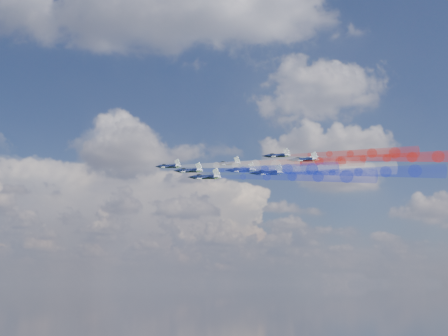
# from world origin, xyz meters

# --- Properties ---
(jet_lead) EXTENTS (13.35, 12.75, 6.22)m
(jet_lead) POSITION_xyz_m (-11.58, 11.90, 161.87)
(jet_lead) COLOR black
(trail_lead) EXTENTS (36.06, 23.10, 8.03)m
(trail_lead) POSITION_xyz_m (9.46, 0.07, 159.61)
(trail_lead) COLOR white
(jet_inner_left) EXTENTS (13.35, 12.75, 6.22)m
(jet_inner_left) POSITION_xyz_m (-3.63, -3.94, 157.22)
(jet_inner_left) COLOR black
(trail_inner_left) EXTENTS (36.06, 23.10, 8.03)m
(trail_inner_left) POSITION_xyz_m (17.41, -15.77, 154.96)
(trail_inner_left) COLOR #1827CE
(jet_inner_right) EXTENTS (13.35, 12.75, 6.22)m
(jet_inner_right) POSITION_xyz_m (6.83, 14.32, 163.12)
(jet_inner_right) COLOR black
(trail_inner_right) EXTENTS (36.06, 23.10, 8.03)m
(trail_inner_right) POSITION_xyz_m (27.87, 2.49, 160.87)
(trail_inner_right) COLOR red
(jet_outer_left) EXTENTS (13.35, 12.75, 6.22)m
(jet_outer_left) POSITION_xyz_m (2.07, -18.93, 152.48)
(jet_outer_left) COLOR black
(trail_outer_left) EXTENTS (36.06, 23.10, 8.03)m
(trail_outer_left) POSITION_xyz_m (23.11, -30.76, 150.23)
(trail_outer_left) COLOR #1827CE
(jet_center_third) EXTENTS (13.35, 12.75, 6.22)m
(jet_center_third) POSITION_xyz_m (11.19, -1.41, 157.76)
(jet_center_third) COLOR black
(trail_center_third) EXTENTS (36.06, 23.10, 8.03)m
(trail_center_third) POSITION_xyz_m (32.23, -13.24, 155.51)
(trail_center_third) COLOR white
(jet_outer_right) EXTENTS (13.35, 12.75, 6.22)m
(jet_outer_right) POSITION_xyz_m (22.53, 16.60, 166.08)
(jet_outer_right) COLOR black
(trail_outer_right) EXTENTS (36.06, 23.10, 8.03)m
(trail_outer_right) POSITION_xyz_m (43.57, 4.77, 163.83)
(trail_outer_right) COLOR red
(jet_rear_left) EXTENTS (13.35, 12.75, 6.22)m
(jet_rear_left) POSITION_xyz_m (18.10, -15.50, 154.09)
(jet_rear_left) COLOR black
(trail_rear_left) EXTENTS (36.06, 23.10, 8.03)m
(trail_rear_left) POSITION_xyz_m (39.14, -27.33, 151.84)
(trail_rear_left) COLOR #1827CE
(jet_rear_right) EXTENTS (13.35, 12.75, 6.22)m
(jet_rear_right) POSITION_xyz_m (29.26, 1.01, 161.21)
(jet_rear_right) COLOR black
(trail_rear_right) EXTENTS (36.06, 23.10, 8.03)m
(trail_rear_right) POSITION_xyz_m (50.30, -10.82, 158.95)
(trail_rear_right) COLOR red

